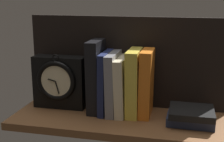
% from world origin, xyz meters
% --- Properties ---
extents(ground_plane, '(0.73, 0.27, 0.03)m').
position_xyz_m(ground_plane, '(0.00, 0.00, -0.01)').
color(ground_plane, brown).
extents(back_panel, '(0.73, 0.01, 0.33)m').
position_xyz_m(back_panel, '(0.00, 0.13, 0.16)').
color(back_panel, black).
rests_on(back_panel, ground_plane).
extents(book_black_skeptic, '(0.04, 0.13, 0.25)m').
position_xyz_m(book_black_skeptic, '(-0.09, 0.05, 0.13)').
color(book_black_skeptic, black).
rests_on(book_black_skeptic, ground_plane).
extents(book_navy_bierce, '(0.02, 0.15, 0.21)m').
position_xyz_m(book_navy_bierce, '(-0.06, 0.05, 0.11)').
color(book_navy_bierce, '#192147').
rests_on(book_navy_bierce, ground_plane).
extents(book_gray_chess, '(0.03, 0.15, 0.21)m').
position_xyz_m(book_gray_chess, '(-0.03, 0.05, 0.10)').
color(book_gray_chess, gray).
rests_on(book_gray_chess, ground_plane).
extents(book_cream_twain, '(0.04, 0.15, 0.20)m').
position_xyz_m(book_cream_twain, '(0.00, 0.05, 0.10)').
color(book_cream_twain, beige).
rests_on(book_cream_twain, ground_plane).
extents(book_yellow_seinlanguage, '(0.04, 0.14, 0.22)m').
position_xyz_m(book_yellow_seinlanguage, '(0.04, 0.05, 0.11)').
color(book_yellow_seinlanguage, gold).
rests_on(book_yellow_seinlanguage, ground_plane).
extents(book_orange_pandolfini, '(0.04, 0.12, 0.23)m').
position_xyz_m(book_orange_pandolfini, '(0.08, 0.05, 0.11)').
color(book_orange_pandolfini, orange).
rests_on(book_orange_pandolfini, ground_plane).
extents(framed_clock, '(0.19, 0.08, 0.20)m').
position_xyz_m(framed_clock, '(-0.23, 0.05, 0.10)').
color(framed_clock, black).
rests_on(framed_clock, ground_plane).
extents(book_stack_side, '(0.15, 0.13, 0.05)m').
position_xyz_m(book_stack_side, '(0.23, -0.00, 0.03)').
color(book_stack_side, '#232D4C').
rests_on(book_stack_side, ground_plane).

